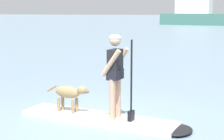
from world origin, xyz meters
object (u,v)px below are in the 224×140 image
object	(u,v)px
paddleboard	(108,120)
moored_boat_outer	(198,16)
dog	(69,93)
person_paddler	(116,71)

from	to	relation	value
paddleboard	moored_boat_outer	world-z (taller)	moored_boat_outer
dog	moored_boat_outer	bearing A→B (deg)	90.59
paddleboard	dog	bearing A→B (deg)	170.05
person_paddler	moored_boat_outer	bearing A→B (deg)	91.75
paddleboard	person_paddler	bearing A→B (deg)	-9.95
paddleboard	person_paddler	world-z (taller)	person_paddler
moored_boat_outer	person_paddler	bearing A→B (deg)	-88.25
paddleboard	dog	distance (m)	1.03
moored_boat_outer	paddleboard	bearing A→B (deg)	-88.43
dog	moored_boat_outer	xyz separation A→B (m)	(-0.55, 53.03, 0.96)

